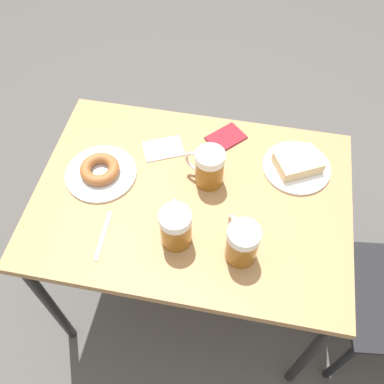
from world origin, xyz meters
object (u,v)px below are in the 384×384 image
beer_mug_right (176,227)px  fork (103,235)px  plate_with_cake (297,165)px  napkin_folded (163,149)px  passport_near_edge (226,138)px  plate_with_donut (100,171)px  beer_mug_left (242,243)px  beer_mug_center (209,167)px

beer_mug_right → fork: beer_mug_right is taller
plate_with_cake → beer_mug_right: 0.48m
napkin_folded → passport_near_edge: size_ratio=1.05×
plate_with_cake → plate_with_donut: bearing=-76.9°
beer_mug_left → fork: size_ratio=0.81×
beer_mug_center → passport_near_edge: beer_mug_center is taller
plate_with_donut → napkin_folded: 0.23m
plate_with_cake → passport_near_edge: plate_with_cake is taller
plate_with_cake → napkin_folded: (0.00, -0.45, -0.02)m
beer_mug_left → napkin_folded: 0.47m
beer_mug_right → napkin_folded: bearing=-160.6°
beer_mug_left → napkin_folded: (-0.35, -0.31, -0.07)m
plate_with_cake → passport_near_edge: bearing=-109.3°
beer_mug_center → napkin_folded: size_ratio=0.86×
beer_mug_left → beer_mug_center: 0.28m
plate_with_cake → fork: bearing=-56.5°
beer_mug_center → passport_near_edge: 0.20m
fork → passport_near_edge: passport_near_edge is taller
plate_with_cake → fork: 0.66m
passport_near_edge → beer_mug_center: bearing=-9.1°
plate_with_cake → napkin_folded: size_ratio=1.41×
beer_mug_center → plate_with_cake: bearing=110.4°
beer_mug_right → plate_with_cake: bearing=134.7°
fork → passport_near_edge: (-0.45, 0.30, 0.00)m
plate_with_cake → plate_with_donut: (0.15, -0.63, -0.00)m
napkin_folded → passport_near_edge: bearing=113.5°
beer_mug_left → fork: beer_mug_left is taller
beer_mug_right → napkin_folded: size_ratio=0.87×
napkin_folded → fork: bearing=-15.4°
plate_with_donut → passport_near_edge: plate_with_donut is taller
napkin_folded → beer_mug_left: bearing=41.6°
beer_mug_right → napkin_folded: 0.36m
beer_mug_center → fork: beer_mug_center is taller
plate_with_donut → napkin_folded: plate_with_donut is taller
plate_with_cake → plate_with_donut: size_ratio=0.96×
fork → passport_near_edge: 0.55m
beer_mug_left → beer_mug_right: bearing=-94.6°
plate_with_cake → beer_mug_left: size_ratio=1.65×
plate_with_donut → passport_near_edge: size_ratio=1.54×
fork → napkin_folded: bearing=164.6°
beer_mug_center → passport_near_edge: bearing=170.9°
fork → beer_mug_left: bearing=92.4°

